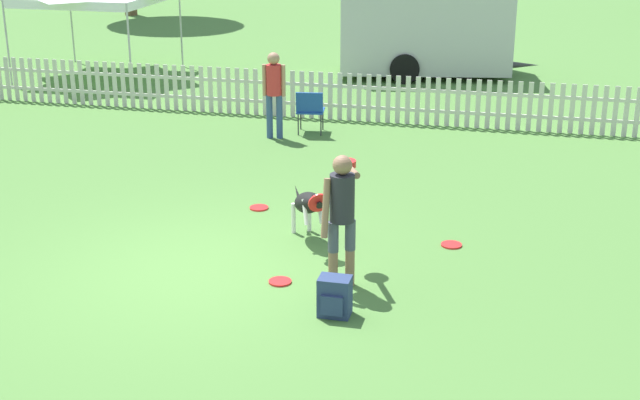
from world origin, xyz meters
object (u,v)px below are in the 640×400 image
(frisbee_near_handler, at_px, (280,282))
(frisbee_near_dog, at_px, (259,208))
(handler_person, at_px, (342,204))
(folding_chair_blue_left, at_px, (310,108))
(frisbee_midfield, at_px, (451,245))
(backpack_on_grass, at_px, (335,297))
(spectator_standing, at_px, (274,87))
(leaping_dog, at_px, (308,204))
(equipment_trailer, at_px, (425,22))

(frisbee_near_handler, distance_m, frisbee_near_dog, 2.51)
(handler_person, height_order, folding_chair_blue_left, handler_person)
(frisbee_midfield, relative_size, backpack_on_grass, 0.61)
(frisbee_near_handler, height_order, spectator_standing, spectator_standing)
(leaping_dog, relative_size, spectator_standing, 0.73)
(leaping_dog, bearing_deg, spectator_standing, -98.56)
(backpack_on_grass, xyz_separation_m, folding_chair_blue_left, (-2.02, 7.02, 0.27))
(frisbee_near_dog, bearing_deg, handler_person, -52.75)
(backpack_on_grass, bearing_deg, leaping_dog, 111.68)
(folding_chair_blue_left, relative_size, spectator_standing, 0.52)
(handler_person, distance_m, folding_chair_blue_left, 6.54)
(folding_chair_blue_left, bearing_deg, equipment_trailer, -111.13)
(frisbee_near_handler, distance_m, equipment_trailer, 12.27)
(leaping_dog, distance_m, spectator_standing, 5.00)
(backpack_on_grass, bearing_deg, equipment_trailer, 93.09)
(frisbee_near_handler, height_order, folding_chair_blue_left, folding_chair_blue_left)
(folding_chair_blue_left, bearing_deg, frisbee_midfield, 114.11)
(frisbee_near_handler, xyz_separation_m, frisbee_near_dog, (-0.97, 2.32, 0.00))
(frisbee_near_handler, height_order, equipment_trailer, equipment_trailer)
(backpack_on_grass, height_order, folding_chair_blue_left, folding_chair_blue_left)
(frisbee_near_handler, relative_size, frisbee_midfield, 1.00)
(frisbee_midfield, bearing_deg, spectator_standing, 129.50)
(leaping_dog, xyz_separation_m, frisbee_midfield, (1.80, 0.28, -0.51))
(frisbee_near_dog, height_order, spectator_standing, spectator_standing)
(frisbee_midfield, xyz_separation_m, equipment_trailer, (-1.72, 10.64, 1.25))
(frisbee_near_handler, distance_m, folding_chair_blue_left, 6.50)
(frisbee_near_handler, bearing_deg, spectator_standing, 106.73)
(frisbee_midfield, height_order, equipment_trailer, equipment_trailer)
(folding_chair_blue_left, distance_m, equipment_trailer, 6.05)
(frisbee_midfield, distance_m, equipment_trailer, 10.85)
(frisbee_near_handler, bearing_deg, frisbee_near_dog, 112.67)
(handler_person, xyz_separation_m, backpack_on_grass, (0.10, -0.79, -0.76))
(handler_person, height_order, frisbee_near_handler, handler_person)
(frisbee_near_dog, relative_size, spectator_standing, 0.17)
(handler_person, distance_m, leaping_dog, 1.42)
(equipment_trailer, bearing_deg, folding_chair_blue_left, -113.80)
(backpack_on_grass, bearing_deg, frisbee_near_dog, 120.58)
(folding_chair_blue_left, height_order, spectator_standing, spectator_standing)
(spectator_standing, bearing_deg, frisbee_midfield, 123.17)
(leaping_dog, distance_m, equipment_trailer, 10.94)
(backpack_on_grass, distance_m, equipment_trailer, 12.93)
(frisbee_near_dog, bearing_deg, spectator_standing, 102.72)
(handler_person, height_order, equipment_trailer, equipment_trailer)
(frisbee_near_handler, xyz_separation_m, frisbee_midfield, (1.81, 1.57, 0.00))
(equipment_trailer, bearing_deg, frisbee_near_dog, -107.14)
(leaping_dog, relative_size, frisbee_near_dog, 4.27)
(handler_person, distance_m, frisbee_near_dog, 2.91)
(handler_person, bearing_deg, frisbee_near_handler, 161.20)
(frisbee_near_dog, bearing_deg, leaping_dog, -46.22)
(frisbee_near_handler, relative_size, frisbee_near_dog, 1.00)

